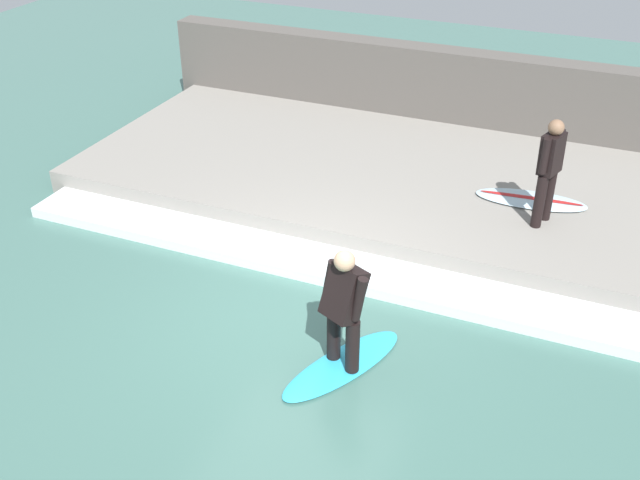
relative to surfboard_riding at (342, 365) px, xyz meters
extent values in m
plane|color=#426B60|center=(0.65, 0.86, -0.03)|extent=(28.00, 28.00, 0.00)
cube|color=gray|center=(4.35, 0.86, 0.16)|extent=(4.40, 9.98, 0.38)
cube|color=#544F49|center=(6.80, 0.86, 0.79)|extent=(0.50, 10.48, 1.65)
cube|color=silver|center=(1.76, 0.86, 0.05)|extent=(0.77, 9.48, 0.15)
ellipsoid|color=#2DADD1|center=(0.00, 0.00, 0.00)|extent=(1.78, 1.19, 0.06)
cylinder|color=black|center=(-0.06, -0.14, 0.36)|extent=(0.16, 0.16, 0.66)
cylinder|color=black|center=(0.06, 0.14, 0.36)|extent=(0.16, 0.16, 0.66)
cube|color=black|center=(0.00, 0.00, 0.99)|extent=(0.53, 0.52, 0.64)
sphere|color=tan|center=(0.00, 0.00, 1.39)|extent=(0.23, 0.23, 0.23)
cylinder|color=black|center=(-0.09, -0.20, 1.02)|extent=(0.11, 0.19, 0.54)
cylinder|color=black|center=(0.09, 0.20, 1.02)|extent=(0.11, 0.19, 0.54)
cylinder|color=black|center=(3.65, -1.63, 0.73)|extent=(0.15, 0.15, 0.77)
cylinder|color=black|center=(3.38, -1.54, 0.73)|extent=(0.15, 0.15, 0.77)
cube|color=black|center=(3.51, -1.59, 1.40)|extent=(0.41, 0.32, 0.56)
sphere|color=#846047|center=(3.51, -1.59, 1.77)|extent=(0.21, 0.21, 0.21)
cylinder|color=black|center=(3.71, -1.65, 1.43)|extent=(0.10, 0.11, 0.49)
cylinder|color=black|center=(3.32, -1.52, 1.43)|extent=(0.10, 0.11, 0.49)
ellipsoid|color=silver|center=(4.08, -1.37, 0.38)|extent=(0.72, 1.65, 0.06)
ellipsoid|color=#B21E1E|center=(4.08, -1.37, 0.41)|extent=(0.23, 1.48, 0.01)
camera|label=1|loc=(-6.05, -2.27, 5.54)|focal=42.00mm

